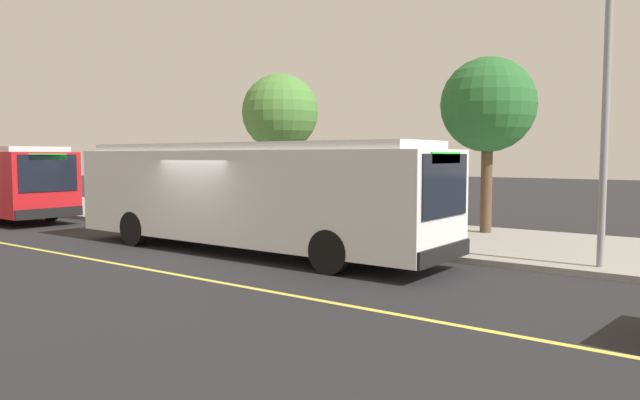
{
  "coord_description": "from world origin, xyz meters",
  "views": [
    {
      "loc": [
        11.77,
        -10.64,
        2.61
      ],
      "look_at": [
        2.67,
        1.69,
        1.46
      ],
      "focal_mm": 33.16,
      "sensor_mm": 36.0,
      "label": 1
    }
  ],
  "objects_px": {
    "route_sign_post": "(364,179)",
    "pedestrian_commuter": "(395,206)",
    "transit_bus_main": "(248,193)",
    "waiting_bench": "(324,214)"
  },
  "relations": [
    {
      "from": "route_sign_post",
      "to": "pedestrian_commuter",
      "type": "bearing_deg",
      "value": 71.15
    },
    {
      "from": "waiting_bench",
      "to": "route_sign_post",
      "type": "height_order",
      "value": "route_sign_post"
    },
    {
      "from": "transit_bus_main",
      "to": "route_sign_post",
      "type": "distance_m",
      "value": 3.31
    },
    {
      "from": "transit_bus_main",
      "to": "waiting_bench",
      "type": "height_order",
      "value": "transit_bus_main"
    },
    {
      "from": "waiting_bench",
      "to": "route_sign_post",
      "type": "relative_size",
      "value": 0.57
    },
    {
      "from": "pedestrian_commuter",
      "to": "transit_bus_main",
      "type": "bearing_deg",
      "value": -123.42
    },
    {
      "from": "route_sign_post",
      "to": "pedestrian_commuter",
      "type": "height_order",
      "value": "route_sign_post"
    },
    {
      "from": "waiting_bench",
      "to": "pedestrian_commuter",
      "type": "distance_m",
      "value": 3.37
    },
    {
      "from": "route_sign_post",
      "to": "transit_bus_main",
      "type": "bearing_deg",
      "value": -128.57
    },
    {
      "from": "transit_bus_main",
      "to": "pedestrian_commuter",
      "type": "distance_m",
      "value": 4.45
    }
  ]
}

